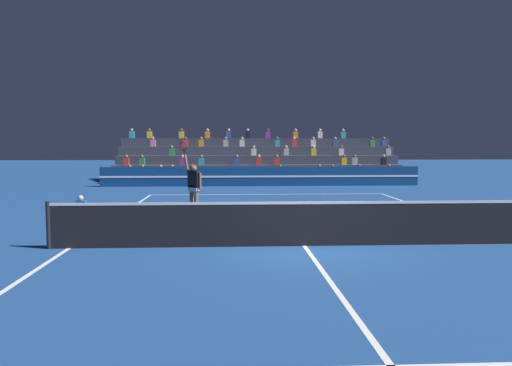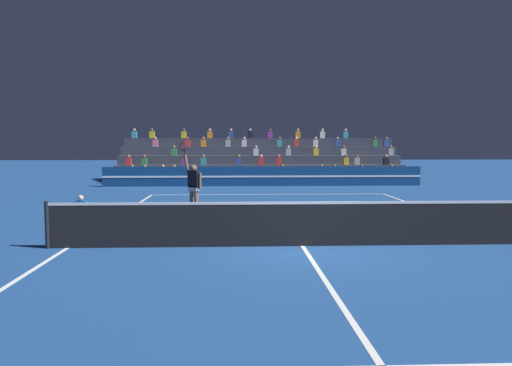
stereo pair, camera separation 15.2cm
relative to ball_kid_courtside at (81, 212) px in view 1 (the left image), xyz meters
name	(u,v)px [view 1 (the left image)]	position (x,y,z in m)	size (l,w,h in m)	color
ground_plane	(304,246)	(6.34, -3.83, -0.33)	(120.00, 120.00, 0.00)	navy
court_lines	(304,246)	(6.34, -3.83, -0.33)	(11.10, 23.90, 0.01)	white
tennis_net	(305,223)	(6.34, -3.83, 0.21)	(12.00, 0.10, 1.10)	black
sponsor_banner_wall	(261,176)	(6.34, 12.68, 0.22)	(18.00, 0.26, 1.10)	navy
bleacher_stand	(258,165)	(6.34, 16.48, 0.69)	(17.59, 4.75, 3.38)	#383D4C
ball_kid_courtside	(81,212)	(0.00, 0.00, 0.00)	(0.30, 0.36, 0.84)	black
tennis_player	(193,186)	(3.36, 1.23, 0.66)	(0.77, 0.50, 2.50)	brown
tennis_ball	(168,212)	(2.41, 2.06, -0.30)	(0.07, 0.07, 0.07)	#C6DB33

